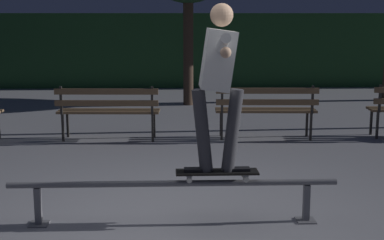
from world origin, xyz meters
name	(u,v)px	position (x,y,z in m)	size (l,w,h in m)	color
ground_plane	(173,221)	(0.00, 0.00, 0.00)	(90.00, 90.00, 0.00)	gray
hedge_backdrop	(172,50)	(0.00, 10.42, 1.00)	(24.00, 1.20, 2.00)	#234C28
grind_rail	(173,189)	(0.00, -0.04, 0.33)	(3.12, 0.18, 0.42)	slate
skateboard	(217,172)	(0.41, -0.04, 0.50)	(0.78, 0.21, 0.09)	black
skateboarder	(218,74)	(0.42, -0.04, 1.43)	(0.62, 1.41, 1.56)	black
park_bench_left_center	(108,107)	(-1.01, 3.51, 0.54)	(1.62, 0.49, 0.88)	#282623
park_bench_right_center	(266,106)	(1.48, 3.51, 0.54)	(1.62, 0.49, 0.88)	#282623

